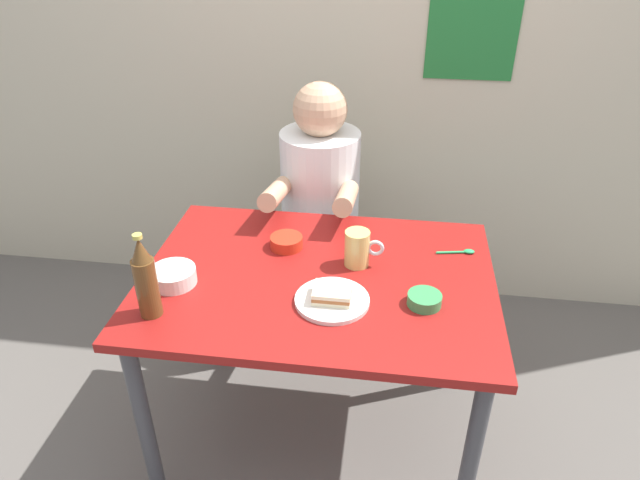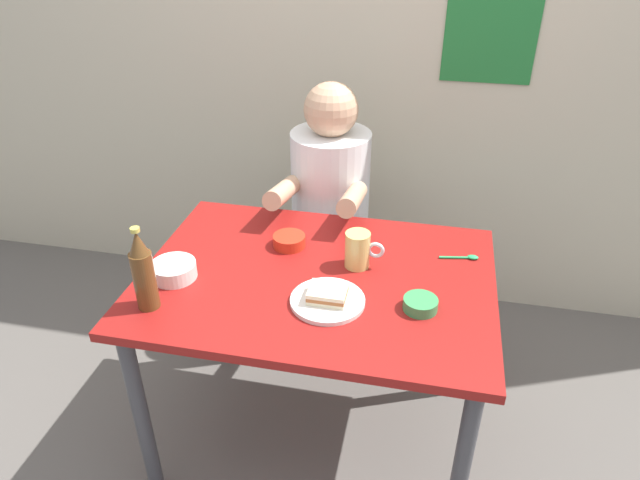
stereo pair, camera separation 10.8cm
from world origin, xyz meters
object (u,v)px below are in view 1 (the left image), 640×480
Objects in this scene: dining_table at (318,299)px; sandwich at (332,293)px; beer_bottle at (146,279)px; sauce_bowl_chili at (286,241)px; beer_mug at (358,248)px; person_seated at (320,182)px; stool at (320,266)px; plate_orange at (332,300)px.

sandwich is (0.06, -0.13, 0.13)m from dining_table.
sauce_bowl_chili is at bearing 52.16° from beer_bottle.
beer_mug reaches higher than sauce_bowl_chili.
stool is at bearing 90.00° from person_seated.
person_seated is at bearing 67.41° from beer_bottle.
person_seated reaches higher than plate_orange.
plate_orange is at bearing -79.50° from stool.
person_seated is 0.95m from beer_bottle.
dining_table is at bearing 115.03° from sandwich.
beer_bottle is (-0.50, -0.12, 0.11)m from plate_orange.
sandwich is at bearing -56.15° from sauce_bowl_chili.
plate_orange is (0.06, -0.13, 0.10)m from dining_table.
sandwich reaches higher than sauce_bowl_chili.
stool is 1.72× the size of beer_bottle.
plate_orange is at bearing -64.97° from dining_table.
dining_table reaches higher than stool.
beer_bottle is at bearing -166.36° from sandwich.
stool is at bearing 84.22° from sauce_bowl_chili.
sandwich is (0.14, -0.75, 0.01)m from person_seated.
beer_mug reaches higher than stool.
dining_table is 2.44× the size of stool.
dining_table is at bearing -82.62° from person_seated.
dining_table is at bearing -145.39° from beer_mug.
sauce_bowl_chili is at bearing 123.85° from plate_orange.
sauce_bowl_chili is (-0.19, 0.28, 0.02)m from plate_orange.
sauce_bowl_chili is (-0.19, 0.28, -0.01)m from sandwich.
sauce_bowl_chili is at bearing 130.20° from dining_table.
dining_table is 0.18m from plate_orange.
beer_bottle is 0.52m from sauce_bowl_chili.
plate_orange is at bearing -56.15° from sauce_bowl_chili.
person_seated is at bearing 100.65° from plate_orange.
beer_bottle reaches higher than sauce_bowl_chili.
sauce_bowl_chili is (-0.05, -0.47, -0.00)m from person_seated.
dining_table is 4.20× the size of beer_bottle.
stool is 1.08m from beer_bottle.
person_seated reaches higher than dining_table.
beer_bottle reaches higher than plate_orange.
person_seated reaches higher than beer_bottle.
dining_table is 0.70m from stool.
dining_table is 10.00× the size of sauce_bowl_chili.
sandwich is 0.87× the size of beer_mug.
sandwich is at bearing -64.97° from dining_table.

